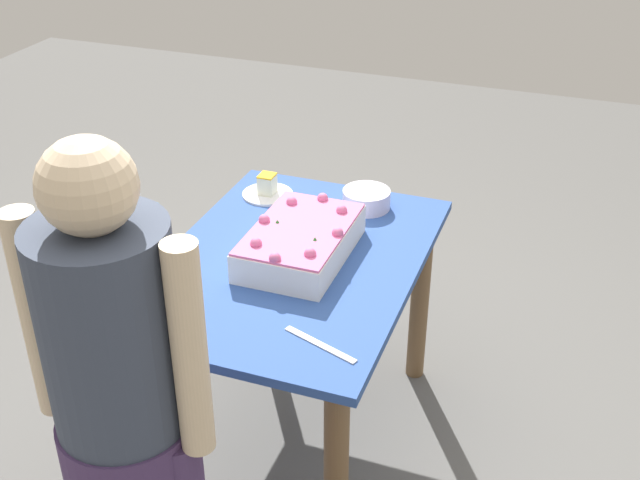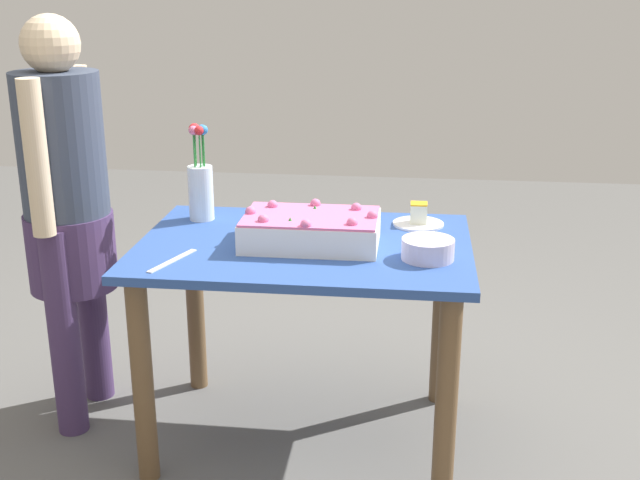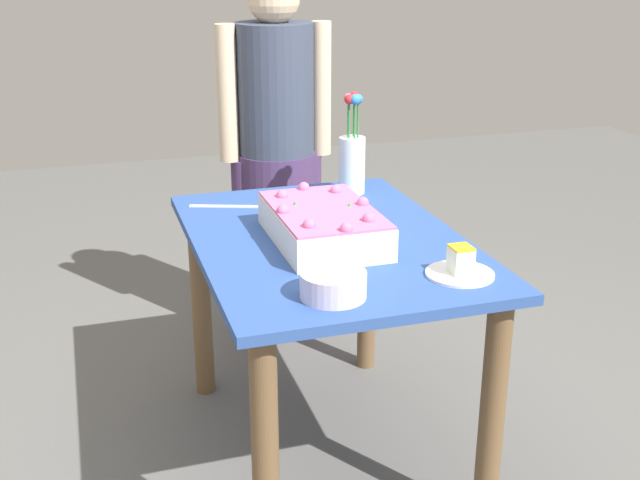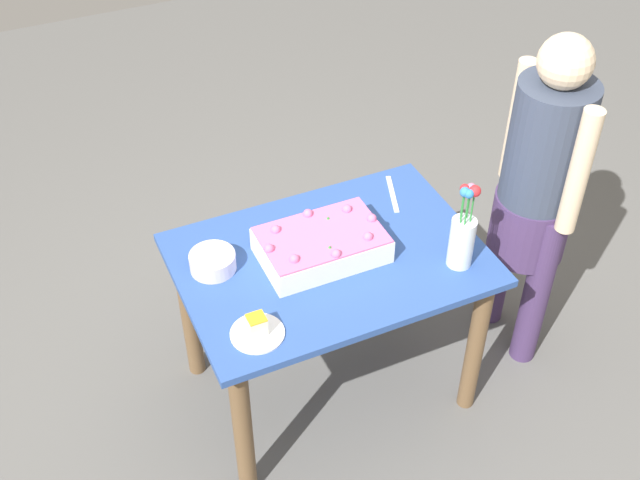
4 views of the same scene
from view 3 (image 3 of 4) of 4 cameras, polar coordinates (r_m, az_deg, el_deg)
name	(u,v)px [view 3 (image 3 of 4)]	position (r m, az deg, el deg)	size (l,w,h in m)	color
ground_plane	(326,448)	(2.76, 0.47, -14.55)	(8.00, 8.00, 0.00)	#5D5C5A
dining_table	(327,282)	(2.47, 0.50, -2.97)	(1.12, 0.79, 0.75)	#2D4E96
sheet_cake	(323,224)	(2.37, 0.24, 1.12)	(0.45, 0.29, 0.13)	white
serving_plate_with_slice	(460,267)	(2.16, 9.94, -1.91)	(0.18, 0.18, 0.08)	white
cake_knife	(225,206)	(2.71, -6.80, 2.40)	(0.24, 0.02, 0.00)	silver
flower_vase	(352,157)	(2.82, 2.30, 5.92)	(0.09, 0.09, 0.36)	white
fruit_bowl	(333,285)	(2.00, 0.94, -3.19)	(0.17, 0.17, 0.07)	silver
person_standing	(276,139)	(3.19, -3.14, 7.20)	(0.31, 0.45, 1.49)	#45305B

